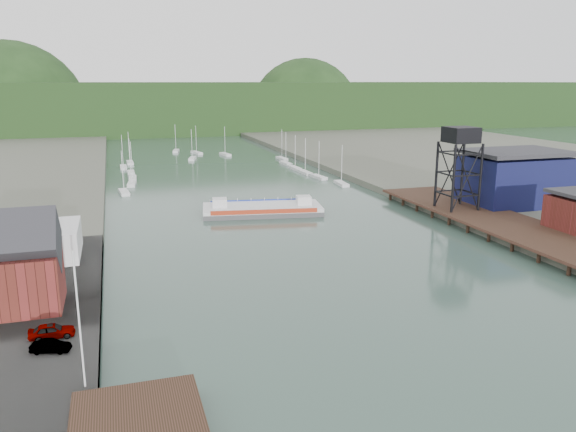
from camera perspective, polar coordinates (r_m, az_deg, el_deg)
ground at (r=53.56m, az=19.77°, el=-17.30°), size 600.00×600.00×0.00m
west_quay at (r=62.58m, az=-26.06°, el=-12.42°), size 16.00×80.00×1.60m
east_pier at (r=107.56m, az=21.38°, el=-0.76°), size 14.00×70.00×2.45m
harbor_building at (r=70.25m, az=-26.97°, el=-5.08°), size 12.20×8.20×8.90m
white_shed at (r=90.14m, az=-26.09°, el=-2.58°), size 18.00×12.00×4.50m
flagpole at (r=49.91m, az=-20.46°, el=-9.93°), size 0.16×0.16×12.00m
lift_tower at (r=114.40m, az=17.13°, el=7.39°), size 6.50×6.50×16.00m
blue_shed at (r=126.04m, az=22.01°, el=3.58°), size 20.50×14.50×11.30m
marina_sailboats at (r=178.82m, az=-7.71°, el=4.95°), size 57.71×92.65×0.90m
distant_hills at (r=338.64m, az=-13.25°, el=10.44°), size 500.00×120.00×80.00m
chain_ferry at (r=116.03m, az=-2.64°, el=0.72°), size 25.40×13.42×3.48m
car_west_a at (r=62.17m, az=-22.87°, el=-10.69°), size 4.47×1.90×1.51m
car_west_b at (r=59.21m, az=-22.98°, el=-12.09°), size 3.87×2.17×1.21m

